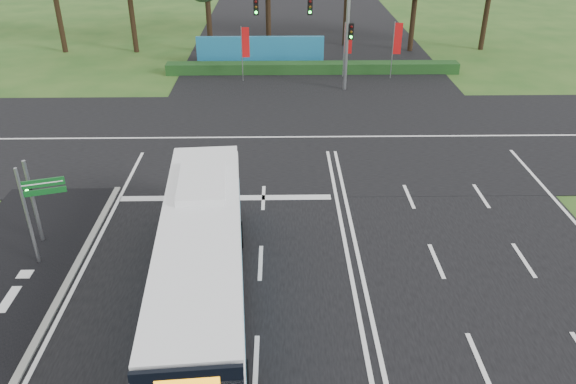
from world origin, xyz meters
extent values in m
plane|color=#264F1A|center=(0.00, 0.00, 0.00)|extent=(120.00, 120.00, 0.00)
cube|color=black|center=(0.00, 0.00, 0.02)|extent=(20.00, 120.00, 0.04)
cube|color=black|center=(0.00, 12.00, 0.03)|extent=(120.00, 14.00, 0.05)
cube|color=gray|center=(-10.10, -3.00, 0.06)|extent=(0.25, 18.00, 0.12)
cube|color=#5AA9D1|center=(-5.06, -2.35, 1.09)|extent=(3.45, 12.33, 1.12)
cube|color=black|center=(-5.06, -2.35, 0.58)|extent=(3.42, 12.27, 0.30)
cube|color=black|center=(-5.06, -2.35, 2.10)|extent=(3.34, 12.14, 0.96)
cube|color=white|center=(-5.06, -2.35, 2.71)|extent=(3.45, 12.33, 0.35)
cube|color=white|center=(-5.06, -2.35, 3.06)|extent=(3.37, 11.84, 0.35)
cube|color=white|center=(-5.26, 0.18, 3.37)|extent=(1.85, 3.16, 0.25)
cube|color=orange|center=(-4.60, -8.40, 2.86)|extent=(1.42, 0.17, 0.35)
cylinder|color=black|center=(-6.51, 1.00, 0.53)|extent=(0.36, 1.07, 1.05)
cylinder|color=black|center=(-4.14, 1.18, 0.53)|extent=(0.36, 1.07, 1.05)
cylinder|color=black|center=(-3.59, -6.10, 0.53)|extent=(0.36, 1.07, 1.05)
cylinder|color=gray|center=(-12.00, 1.69, 1.76)|extent=(0.14, 0.14, 3.53)
cube|color=black|center=(-12.00, 1.51, 2.42)|extent=(0.33, 0.26, 0.40)
sphere|color=#19F233|center=(-12.00, 1.41, 2.42)|extent=(0.14, 0.14, 0.14)
cylinder|color=gray|center=(-11.60, 0.21, 1.97)|extent=(0.12, 0.12, 3.94)
cube|color=#0E4E1B|center=(-10.89, 0.42, 3.25)|extent=(1.43, 0.48, 0.30)
cube|color=#0E4E1B|center=(-10.89, 0.42, 2.90)|extent=(1.43, 0.48, 0.22)
cube|color=white|center=(-10.89, 0.39, 3.25)|extent=(1.32, 0.41, 0.04)
cylinder|color=gray|center=(-5.16, 22.59, 1.96)|extent=(0.06, 0.06, 3.92)
cube|color=red|center=(-4.88, 22.61, 2.79)|extent=(0.52, 0.08, 2.09)
cylinder|color=gray|center=(2.19, 23.48, 2.00)|extent=(0.06, 0.06, 4.00)
cube|color=red|center=(2.47, 23.41, 2.84)|extent=(0.53, 0.17, 2.13)
cylinder|color=gray|center=(5.64, 23.00, 2.06)|extent=(0.06, 0.06, 4.12)
cube|color=red|center=(5.94, 22.96, 2.93)|extent=(0.55, 0.11, 2.20)
cylinder|color=gray|center=(2.00, 20.50, 3.50)|extent=(0.24, 0.24, 7.00)
cube|color=black|center=(-0.50, 20.50, 5.60)|extent=(0.32, 0.28, 1.05)
cube|color=black|center=(-4.00, 20.50, 5.60)|extent=(0.32, 0.28, 1.05)
cube|color=black|center=(2.25, 20.50, 4.00)|extent=(0.32, 0.28, 1.05)
cube|color=#183B15|center=(0.00, 24.50, 0.40)|extent=(22.00, 1.20, 0.80)
cube|color=#1C6D9A|center=(-4.00, 27.00, 1.10)|extent=(10.00, 0.30, 2.20)
cylinder|color=black|center=(-14.74, 31.06, 4.02)|extent=(0.44, 0.44, 8.03)
cylinder|color=black|center=(-8.30, 30.44, 3.49)|extent=(0.44, 0.44, 6.97)
cylinder|color=black|center=(-3.43, 32.47, 3.43)|extent=(0.44, 0.44, 6.85)
cylinder|color=black|center=(8.74, 30.95, 3.70)|extent=(0.44, 0.44, 7.40)
cylinder|color=black|center=(15.02, 31.39, 3.81)|extent=(0.44, 0.44, 7.62)
camera|label=1|loc=(-2.56, -17.15, 12.35)|focal=35.00mm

